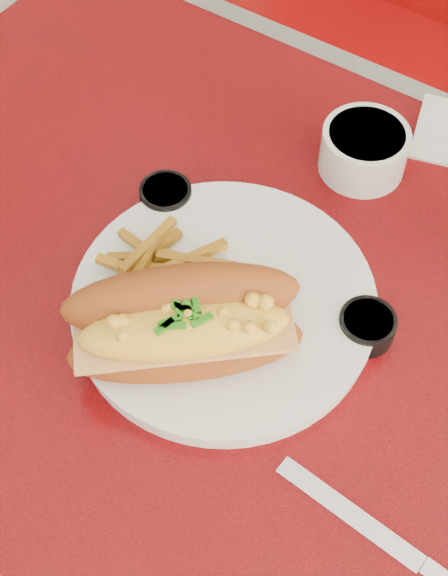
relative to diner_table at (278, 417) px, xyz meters
The scene contains 10 objects.
ground 0.61m from the diner_table, ahead, with size 8.00×8.00×0.00m, color beige.
diner_table is the anchor object (origin of this frame).
dinner_plate 0.19m from the diner_table, behind, with size 0.32×0.32×0.02m.
mac_hoagie 0.25m from the diner_table, 139.27° to the right, with size 0.24×0.22×0.10m.
fries_pile 0.24m from the diner_table, 166.02° to the right, with size 0.12×0.11×0.04m, color #C68A21, non-canonical shape.
fork 0.18m from the diner_table, 121.20° to the right, with size 0.02×0.15×0.00m.
gravy_ramekin 0.32m from the diner_table, 101.91° to the left, with size 0.11×0.11×0.05m.
sauce_cup_left 0.28m from the diner_table, 158.68° to the left, with size 0.07×0.07×0.03m.
sauce_cup_right 0.19m from the diner_table, 44.01° to the left, with size 0.06×0.06×0.03m.
knife 0.28m from the diner_table, 31.77° to the right, with size 0.23×0.03×0.01m.
Camera 1 is at (0.17, -0.36, 1.45)m, focal length 50.00 mm.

